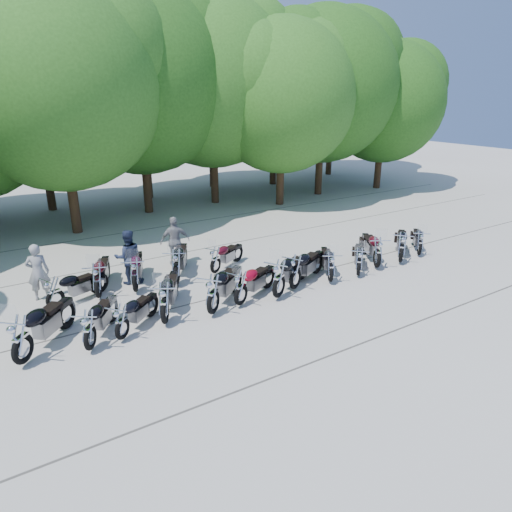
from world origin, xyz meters
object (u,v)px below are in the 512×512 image
motorcycle_12 (420,242)px  rider_2 (175,241)px  motorcycle_4 (213,293)px  motorcycle_17 (215,259)px  motorcycle_8 (331,266)px  motorcycle_9 (359,261)px  motorcycle_6 (279,278)px  rider_0 (38,272)px  motorcycle_1 (89,329)px  motorcycle_14 (97,279)px  motorcycle_15 (135,274)px  motorcycle_10 (378,251)px  motorcycle_7 (295,271)px  motorcycle_16 (176,266)px  motorcycle_5 (241,287)px  motorcycle_3 (164,302)px  motorcycle_11 (402,246)px  rider_1 (128,257)px  motorcycle_0 (21,338)px  motorcycle_2 (121,321)px  motorcycle_13 (54,292)px

motorcycle_12 → rider_2: bearing=18.2°
motorcycle_4 → motorcycle_17: (1.53, 2.77, -0.13)m
motorcycle_8 → motorcycle_9: bearing=-151.7°
motorcycle_6 → rider_0: bearing=28.7°
motorcycle_1 → motorcycle_14: size_ratio=0.94×
motorcycle_6 → motorcycle_15: (-3.61, 2.83, -0.06)m
motorcycle_12 → motorcycle_14: size_ratio=0.87×
motorcycle_14 → rider_0: rider_0 is taller
motorcycle_8 → motorcycle_10: (2.30, 0.09, 0.06)m
motorcycle_14 → motorcycle_17: bearing=-158.9°
motorcycle_15 → motorcycle_17: bearing=-156.0°
motorcycle_14 → motorcycle_15: bearing=-166.1°
motorcycle_7 → motorcycle_8: size_ratio=1.11×
motorcycle_1 → motorcycle_14: bearing=-73.4°
motorcycle_9 → motorcycle_16: size_ratio=0.83×
motorcycle_5 → motorcycle_9: motorcycle_5 is taller
motorcycle_3 → motorcycle_11: size_ratio=1.03×
motorcycle_10 → motorcycle_11: size_ratio=0.99×
rider_1 → motorcycle_6: bearing=142.9°
motorcycle_12 → motorcycle_9: bearing=49.4°
rider_2 → motorcycle_4: bearing=92.9°
motorcycle_9 → motorcycle_6: bearing=43.7°
motorcycle_0 → motorcycle_1: motorcycle_0 is taller
motorcycle_15 → rider_0: rider_0 is taller
motorcycle_4 → motorcycle_11: (7.89, -0.01, -0.02)m
motorcycle_7 → motorcycle_15: bearing=33.6°
motorcycle_6 → rider_1: bearing=14.0°
motorcycle_5 → motorcycle_3: bearing=60.6°
motorcycle_3 → motorcycle_12: 10.55m
motorcycle_7 → motorcycle_14: bearing=37.3°
motorcycle_4 → motorcycle_16: bearing=-38.6°
motorcycle_9 → rider_2: size_ratio=1.13×
motorcycle_6 → motorcycle_14: 5.60m
motorcycle_12 → motorcycle_17: size_ratio=1.00×
rider_0 → motorcycle_1: bearing=111.2°
motorcycle_8 → motorcycle_14: (-6.92, 2.91, 0.05)m
motorcycle_2 → motorcycle_7: size_ratio=0.84×
motorcycle_14 → rider_0: 1.81m
rider_2 → motorcycle_13: bearing=32.3°
motorcycle_4 → motorcycle_6: (2.23, -0.11, 0.02)m
motorcycle_6 → rider_1: (-3.48, 3.77, 0.20)m
motorcycle_8 → motorcycle_9: motorcycle_8 is taller
motorcycle_3 → motorcycle_14: (-1.11, 2.70, -0.04)m
rider_1 → motorcycle_13: bearing=29.0°
motorcycle_3 → motorcycle_8: motorcycle_3 is taller
motorcycle_2 → motorcycle_0: bearing=47.0°
motorcycle_15 → rider_0: 2.87m
motorcycle_11 → motorcycle_16: size_ratio=0.96×
motorcycle_2 → motorcycle_6: motorcycle_6 is taller
motorcycle_17 → rider_2: rider_2 is taller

